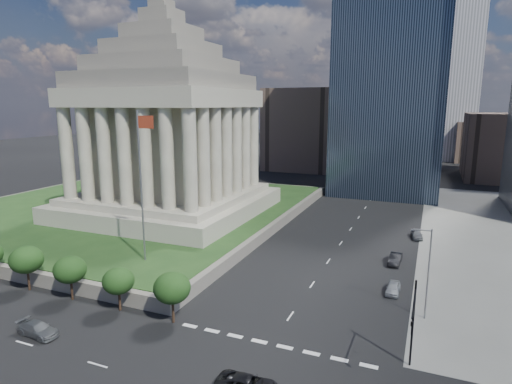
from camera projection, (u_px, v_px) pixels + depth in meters
The scene contains 15 objects.
ground at pixel (379, 187), 118.84m from camera, with size 500.00×500.00×0.00m, color black.
plaza_terrace at pixel (132, 209), 90.31m from camera, with size 66.00×70.00×1.80m, color #625B54.
plaza_lawn at pixel (131, 205), 90.12m from camera, with size 64.00×68.00×0.10m, color #1D3D19.
war_memorial at pixel (166, 111), 80.27m from camera, with size 34.00×34.00×39.00m, color gray, non-canonical shape.
flagpole at pixel (142, 179), 55.64m from camera, with size 2.52×0.24×20.00m.
tree_row at pixel (7, 263), 53.75m from camera, with size 53.00×4.00×6.00m, color #1A3210, non-canonical shape.
midrise_glass at pixel (392, 75), 107.56m from camera, with size 26.00×26.00×60.00m, color black.
building_filler_ne at pixel (500, 146), 131.97m from camera, with size 20.00×30.00×20.00m, color brown.
building_filler_nw at pixel (306, 129), 154.45m from camera, with size 24.00×30.00×28.00m, color brown.
traffic_signal_ne at pixel (413, 320), 35.00m from camera, with size 0.30×5.74×8.00m.
street_lamp_north at pixel (427, 269), 44.83m from camera, with size 2.13×0.22×10.00m.
suv_grey at pixel (38, 329), 42.45m from camera, with size 4.64×1.89×1.35m, color #4D5054.
parked_sedan_near at pixel (393, 288), 52.00m from camera, with size 1.58×3.92×1.33m, color #A0A4A8.
parked_sedan_mid at pixel (395, 259), 61.60m from camera, with size 1.54×4.43×1.46m, color black.
parked_sedan_far at pixel (417, 234), 73.37m from camera, with size 4.28×1.72×1.46m, color #585B60.
Camera 1 is at (12.96, -20.96, 22.54)m, focal length 30.00 mm.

